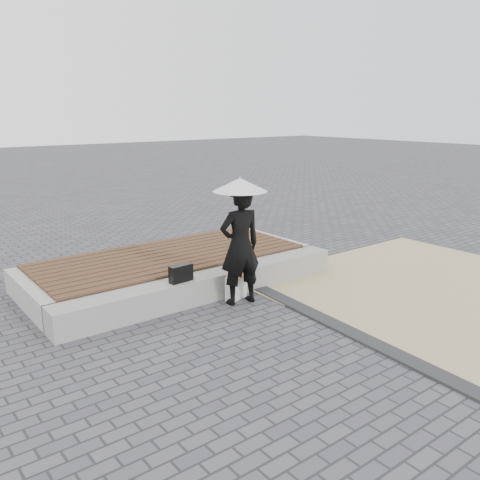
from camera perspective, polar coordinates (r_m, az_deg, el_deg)
name	(u,v)px	position (r m, az deg, el deg)	size (l,w,h in m)	color
ground	(276,331)	(6.88, 4.08, -10.28)	(80.00, 80.00, 0.00)	#4C4C51
terrazzo_zone	(441,290)	(8.94, 21.89, -5.32)	(5.00, 5.00, 0.02)	tan
edging_band	(342,328)	(7.05, 11.46, -9.76)	(0.25, 5.20, 0.04)	#2A2A2C
seating_ledge	(209,285)	(7.98, -3.59, -5.17)	(5.00, 0.45, 0.40)	#9F9F9A
timber_platform	(170,267)	(8.95, -7.92, -3.09)	(5.00, 2.00, 0.40)	#AFAFA9
timber_decking	(170,255)	(8.88, -7.97, -1.74)	(4.60, 2.00, 0.04)	brown
woman	(240,246)	(7.53, 0.00, -0.66)	(0.66, 0.44, 1.82)	black
parasol	(240,185)	(7.35, 0.00, 6.30)	(0.81, 0.81, 1.03)	#A4A3A8
handbag	(181,273)	(7.54, -6.73, -3.78)	(0.37, 0.13, 0.26)	black
canvas_tote	(236,287)	(7.91, -0.46, -5.35)	(0.37, 0.16, 0.39)	white
magazine	(238,276)	(7.81, -0.24, -4.08)	(0.32, 0.23, 0.01)	#EA5344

